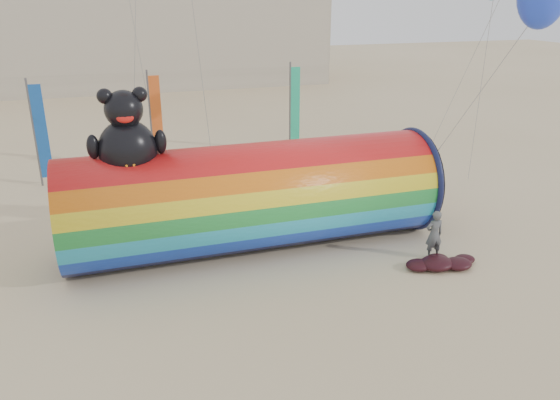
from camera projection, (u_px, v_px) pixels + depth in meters
name	position (u px, v px, depth m)	size (l,w,h in m)	color
ground	(280.00, 288.00, 17.44)	(160.00, 160.00, 0.00)	#CCB58C
windsock_assembly	(253.00, 194.00, 19.64)	(13.37, 4.07, 6.16)	red
kite_handler	(434.00, 235.00, 19.12)	(0.65, 0.43, 1.79)	#4D5053
fabric_bundle	(441.00, 263.00, 18.68)	(2.62, 1.35, 0.41)	#3F0B14
festival_banners	(172.00, 119.00, 28.73)	(14.23, 2.31, 5.20)	#59595E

